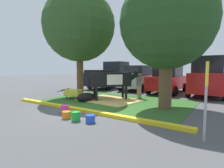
{
  "coord_description": "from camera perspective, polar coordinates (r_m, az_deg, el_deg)",
  "views": [
    {
      "loc": [
        5.26,
        -5.65,
        1.79
      ],
      "look_at": [
        -0.36,
        2.64,
        0.9
      ],
      "focal_mm": 28.38,
      "sensor_mm": 36.0,
      "label": 1
    }
  ],
  "objects": [
    {
      "name": "hay_bedding",
      "position": [
        9.93,
        -0.98,
        -5.16
      ],
      "size": [
        3.42,
        2.71,
        0.04
      ],
      "primitive_type": "cube",
      "rotation": [
        0.0,
        0.0,
        -0.1
      ],
      "color": "tan",
      "rests_on": "ground"
    },
    {
      "name": "wheelbarrow",
      "position": [
        10.41,
        -12.28,
        -2.79
      ],
      "size": [
        1.61,
        0.93,
        0.63
      ],
      "color": "gold",
      "rests_on": "ground"
    },
    {
      "name": "shade_tree_right",
      "position": [
        8.3,
        17.27,
        18.46
      ],
      "size": [
        4.05,
        4.05,
        5.79
      ],
      "color": "brown",
      "rests_on": "ground"
    },
    {
      "name": "bucket_green",
      "position": [
        6.24,
        -11.58,
        -10.07
      ],
      "size": [
        0.32,
        0.32,
        0.32
      ],
      "color": "green",
      "rests_on": "ground"
    },
    {
      "name": "cow_holstein",
      "position": [
        10.02,
        0.04,
        1.43
      ],
      "size": [
        2.23,
        2.7,
        1.61
      ],
      "color": "black",
      "rests_on": "ground"
    },
    {
      "name": "person_handler",
      "position": [
        10.57,
        8.76,
        -0.32
      ],
      "size": [
        0.47,
        0.34,
        1.51
      ],
      "color": "#9E7F5B",
      "rests_on": "ground"
    },
    {
      "name": "grass_island",
      "position": [
        9.62,
        1.28,
        -5.59
      ],
      "size": [
        7.63,
        5.02,
        0.02
      ],
      "primitive_type": "cube",
      "color": "#2D5B23",
      "rests_on": "ground"
    },
    {
      "name": "bucket_pink",
      "position": [
        7.44,
        -14.95,
        -7.73
      ],
      "size": [
        0.33,
        0.33,
        0.31
      ],
      "color": "#EA3893",
      "rests_on": "ground"
    },
    {
      "name": "pickup_truck_black",
      "position": [
        16.4,
        -0.21,
        2.71
      ],
      "size": [
        2.22,
        5.4,
        2.42
      ],
      "color": "black",
      "rests_on": "ground"
    },
    {
      "name": "bucket_orange",
      "position": [
        6.62,
        -14.46,
        -9.54
      ],
      "size": [
        0.32,
        0.32,
        0.26
      ],
      "color": "orange",
      "rests_on": "ground"
    },
    {
      "name": "sedan_red",
      "position": [
        13.58,
        17.55,
        1.44
      ],
      "size": [
        2.02,
        4.4,
        2.02
      ],
      "color": "red",
      "rests_on": "ground"
    },
    {
      "name": "sedan_silver",
      "position": [
        14.94,
        8.63,
        1.92
      ],
      "size": [
        2.02,
        4.4,
        2.02
      ],
      "color": "silver",
      "rests_on": "ground"
    },
    {
      "name": "shade_tree_left",
      "position": [
        11.52,
        -10.5,
        17.9
      ],
      "size": [
        4.36,
        4.36,
        6.56
      ],
      "color": "brown",
      "rests_on": "ground"
    },
    {
      "name": "calf_lying",
      "position": [
        9.63,
        -8.28,
        -4.25
      ],
      "size": [
        0.72,
        1.33,
        0.48
      ],
      "color": "black",
      "rests_on": "ground"
    },
    {
      "name": "bucket_blue",
      "position": [
        5.99,
        -6.98,
        -10.96
      ],
      "size": [
        0.34,
        0.34,
        0.26
      ],
      "color": "blue",
      "rests_on": "ground"
    },
    {
      "name": "suv_dark_grey",
      "position": [
        13.1,
        28.83,
        2.17
      ],
      "size": [
        2.12,
        4.6,
        2.52
      ],
      "color": "red",
      "rests_on": "ground"
    },
    {
      "name": "ground_plane",
      "position": [
        7.92,
        -8.68,
        -8.03
      ],
      "size": [
        80.0,
        80.0,
        0.0
      ],
      "primitive_type": "plane",
      "color": "#4C4C4F"
    },
    {
      "name": "parking_sign",
      "position": [
        4.75,
        28.13,
        -0.52
      ],
      "size": [
        0.11,
        0.44,
        1.95
      ],
      "color": "#99999E",
      "rests_on": "ground"
    },
    {
      "name": "curb_yellow",
      "position": [
        7.56,
        -9.85,
        -8.23
      ],
      "size": [
        8.83,
        0.24,
        0.12
      ],
      "primitive_type": "cube",
      "color": "yellow",
      "rests_on": "ground"
    }
  ]
}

